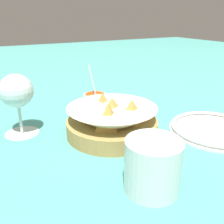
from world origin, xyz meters
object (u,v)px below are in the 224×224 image
Objects in this scene: sauce_cup at (95,99)px; side_plate at (214,129)px; beer_mug at (152,167)px; wine_glass at (17,93)px; food_basket at (112,121)px.

sauce_cup is 0.58× the size of side_plate.
beer_mug reaches higher than side_plate.
wine_glass reaches higher than sauce_cup.
food_basket is at bearing 165.80° from sauce_cup.
food_basket is 1.47× the size of wine_glass.
sauce_cup is 0.26m from wine_glass.
food_basket reaches higher than side_plate.
wine_glass is 0.47m from side_plate.
food_basket is 0.21m from beer_mug.
wine_glass is (-0.09, 0.23, 0.08)m from sauce_cup.
side_plate is (-0.21, -0.41, -0.09)m from wine_glass.
side_plate is at bearing -116.12° from food_basket.
food_basket is 1.01× the size of side_plate.
sauce_cup is 0.41m from beer_mug.
food_basket is at bearing -119.77° from wine_glass.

